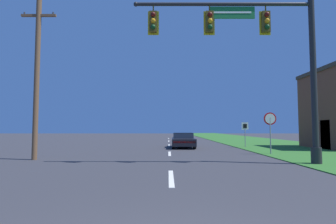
{
  "coord_description": "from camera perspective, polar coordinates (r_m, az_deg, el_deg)",
  "views": [
    {
      "loc": [
        -0.1,
        -2.41,
        1.57
      ],
      "look_at": [
        0.0,
        28.0,
        3.48
      ],
      "focal_mm": 28.0,
      "sensor_mm": 36.0,
      "label": 1
    }
  ],
  "objects": [
    {
      "name": "grass_verge_right",
      "position": [
        34.13,
        18.01,
        -6.03
      ],
      "size": [
        10.0,
        110.0,
        0.04
      ],
      "color": "#2D6626",
      "rests_on": "ground"
    },
    {
      "name": "road_center_line",
      "position": [
        24.46,
        0.05,
        -7.27
      ],
      "size": [
        0.16,
        34.8,
        0.01
      ],
      "color": "silver",
      "rests_on": "ground"
    },
    {
      "name": "signal_mast",
      "position": [
        12.8,
        20.15,
        12.15
      ],
      "size": [
        8.29,
        0.47,
        8.04
      ],
      "color": "#232326",
      "rests_on": "grass_verge_right"
    },
    {
      "name": "car_ahead",
      "position": [
        21.72,
        3.12,
        -6.14
      ],
      "size": [
        1.9,
        4.61,
        1.19
      ],
      "color": "black",
      "rests_on": "ground"
    },
    {
      "name": "stop_sign",
      "position": [
        17.08,
        21.16,
        -2.37
      ],
      "size": [
        0.76,
        0.07,
        2.5
      ],
      "color": "gray",
      "rests_on": "grass_verge_right"
    },
    {
      "name": "route_sign_post",
      "position": [
        22.55,
        16.23,
        -3.57
      ],
      "size": [
        0.55,
        0.06,
        2.03
      ],
      "color": "gray",
      "rests_on": "grass_verge_right"
    },
    {
      "name": "utility_pole_near",
      "position": [
        15.12,
        -26.83,
        7.27
      ],
      "size": [
        1.8,
        0.26,
        8.34
      ],
      "color": "brown",
      "rests_on": "ground"
    }
  ]
}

